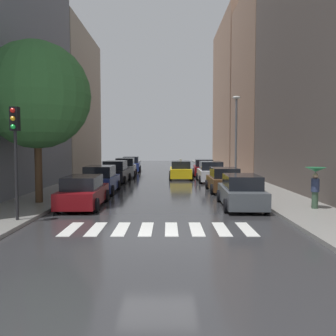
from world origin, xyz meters
TOP-DOWN VIEW (x-y plane):
  - ground_plane at (0.00, 24.00)m, footprint 28.00×72.00m
  - sidewalk_left at (-6.50, 24.00)m, footprint 3.00×72.00m
  - sidewalk_right at (6.50, 24.00)m, footprint 3.00×72.00m
  - crosswalk_stripes at (0.00, 1.19)m, footprint 6.75×2.20m
  - building_left_mid at (-11.00, 26.86)m, footprint 6.00×13.77m
  - building_right_mid at (11.00, 26.96)m, footprint 6.00×12.12m
  - building_right_far at (11.00, 42.41)m, footprint 6.00×17.09m
  - parked_car_left_nearest at (-3.82, 6.02)m, footprint 2.05×4.81m
  - parked_car_left_second at (-3.95, 11.29)m, footprint 2.09×4.47m
  - parked_car_left_third at (-3.94, 17.94)m, footprint 2.15×4.32m
  - parked_car_left_fourth at (-3.82, 23.63)m, footprint 2.20×4.64m
  - parked_car_left_fifth at (-3.88, 29.85)m, footprint 2.28×4.60m
  - parked_car_right_nearest at (3.88, 5.85)m, footprint 2.14×4.80m
  - parked_car_right_second at (3.96, 11.83)m, footprint 2.09×4.12m
  - parked_car_right_third at (3.85, 18.21)m, footprint 2.17×4.14m
  - parked_car_right_fourth at (3.84, 24.16)m, footprint 2.28×4.85m
  - taxi_midroad at (1.46, 20.93)m, footprint 2.11×4.40m
  - pedestrian_near_tree at (6.99, 4.66)m, footprint 0.93×0.93m
  - street_tree_left at (-6.15, 6.46)m, footprint 5.29×5.29m
  - traffic_light_left_corner at (-5.45, 2.09)m, footprint 0.30×0.42m
  - lamp_post_right at (5.55, 16.30)m, footprint 0.60×0.28m

SIDE VIEW (x-z plane):
  - ground_plane at x=0.00m, z-range -0.04..0.00m
  - crosswalk_stripes at x=0.00m, z-range 0.00..0.01m
  - sidewalk_left at x=-6.50m, z-range 0.00..0.15m
  - sidewalk_right at x=6.50m, z-range 0.00..0.15m
  - parked_car_left_nearest at x=-3.82m, z-range -0.04..1.49m
  - parked_car_right_second at x=3.96m, z-range -0.05..1.52m
  - parked_car_right_nearest at x=3.88m, z-range -0.05..1.54m
  - taxi_midroad at x=1.46m, z-range -0.14..1.67m
  - parked_car_right_fourth at x=3.84m, z-range -0.05..1.59m
  - parked_car_right_third at x=3.85m, z-range -0.06..1.64m
  - parked_car_left_second at x=-3.95m, z-range -0.06..1.67m
  - parked_car_left_fifth at x=-3.88m, z-range -0.06..1.69m
  - parked_car_left_third at x=-3.94m, z-range -0.06..1.70m
  - parked_car_left_fourth at x=-3.82m, z-range -0.06..1.73m
  - pedestrian_near_tree at x=6.99m, z-range 0.54..2.41m
  - traffic_light_left_corner at x=-5.45m, z-range 1.14..5.44m
  - lamp_post_right at x=5.55m, z-range 0.68..7.30m
  - street_tree_left at x=-6.15m, z-range 1.48..9.46m
  - building_left_mid at x=-11.00m, z-range 0.00..14.83m
  - building_right_mid at x=11.00m, z-range 0.00..18.66m
  - building_right_far at x=11.00m, z-range 0.00..20.85m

